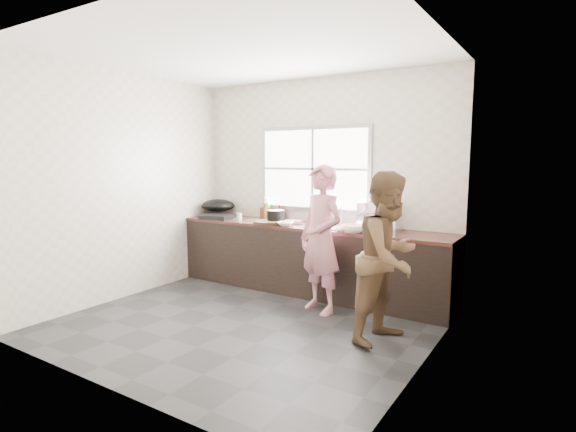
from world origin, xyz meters
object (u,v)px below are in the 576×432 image
Objects in this scene: person_side at (389,257)px; black_pot at (276,217)px; bottle_green at (267,208)px; glass_jar at (239,217)px; bowl_crabs at (354,229)px; bottle_brown_short at (280,213)px; burner at (218,216)px; cutting_board at (269,222)px; bottle_brown_tall at (265,211)px; dish_rack at (379,216)px; bowl_held at (341,229)px; pot_lid_right at (254,220)px; woman at (321,244)px; wok at (218,205)px; bowl_mince at (286,224)px; plate_food at (272,220)px; pot_lid_left at (236,218)px.

person_side reaches higher than black_pot.
glass_jar is at bearing -121.18° from bottle_green.
bottle_brown_short is (-1.29, 0.44, 0.06)m from bowl_crabs.
bowl_crabs is at bearing -1.71° from burner.
cutting_board is 0.48m from bottle_brown_tall.
bowl_crabs is 1.02× the size of bottle_brown_tall.
glass_jar is at bearing 178.78° from dish_rack.
bowl_held is 0.79× the size of pot_lid_right.
woman is 1.39m from pot_lid_right.
wok is (-1.09, 0.28, 0.13)m from cutting_board.
plate_food is at bearing 143.54° from bowl_mince.
dish_rack is (1.89, 0.21, 0.12)m from glass_jar.
pot_lid_left is at bearing -159.38° from bottle_brown_short.
person_side is 2.23m from plate_food.
burner is (-1.92, 0.06, -0.00)m from bowl_held.
bowl_crabs is 0.76× the size of bottle_green.
bottle_green is (-1.27, 0.78, 0.24)m from woman.
plate_food is 1.05× the size of bottle_brown_short.
glass_jar is at bearing -173.76° from black_pot.
cutting_board reaches higher than pot_lid_right.
woman is 8.00× the size of bowl_held.
bottle_brown_tall is 0.66m from burner.
wok is at bearing -170.53° from bottle_green.
cutting_board is at bearing -6.12° from glass_jar.
woman reaches higher than bottle_brown_short.
bowl_crabs is 1.13× the size of bottle_brown_short.
bottle_brown_tall is at bearing 144.90° from black_pot.
person_side reaches higher than bottle_green.
wok reaches higher than black_pot.
woman reaches higher than pot_lid_left.
woman reaches higher than burner.
bowl_held reaches higher than burner.
bottle_green reaches higher than bowl_held.
bottle_green is at bearing 85.62° from pot_lid_right.
dish_rack is at bearing -3.08° from bottle_brown_tall.
pot_lid_left is (-0.72, 0.07, -0.08)m from black_pot.
bottle_green is 1.34× the size of bottle_brown_tall.
burner is 0.35m from wok.
bowl_mince is 0.92× the size of bowl_crabs.
bottle_brown_short is 0.50× the size of burner.
cutting_board is 1.61× the size of pot_lid_right.
black_pot is 2.34× the size of glass_jar.
burner is at bearing 178.15° from bowl_held.
bottle_brown_short is 0.55m from glass_jar.
bottle_brown_short is at bearing 20.62° from pot_lid_left.
black_pot is at bearing 78.16° from person_side.
pot_lid_left is at bearing 173.28° from bowl_crabs.
black_pot is at bearing -43.31° from plate_food.
dish_rack is at bearing -5.57° from bottle_brown_short.
plate_food reaches higher than pot_lid_left.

